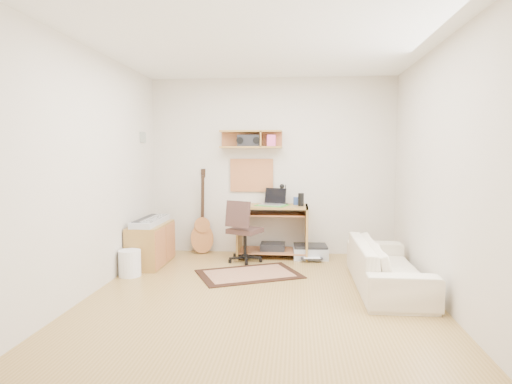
# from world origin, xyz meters

# --- Properties ---
(floor) EXTENTS (3.60, 4.00, 0.01)m
(floor) POSITION_xyz_m (0.00, 0.00, -0.01)
(floor) COLOR #A78245
(floor) RESTS_ON ground
(ceiling) EXTENTS (3.60, 4.00, 0.01)m
(ceiling) POSITION_xyz_m (0.00, 0.00, 2.60)
(ceiling) COLOR white
(ceiling) RESTS_ON ground
(back_wall) EXTENTS (3.60, 0.01, 2.60)m
(back_wall) POSITION_xyz_m (0.00, 2.00, 1.30)
(back_wall) COLOR beige
(back_wall) RESTS_ON ground
(left_wall) EXTENTS (0.01, 4.00, 2.60)m
(left_wall) POSITION_xyz_m (-1.80, 0.00, 1.30)
(left_wall) COLOR beige
(left_wall) RESTS_ON ground
(right_wall) EXTENTS (0.01, 4.00, 2.60)m
(right_wall) POSITION_xyz_m (1.80, 0.00, 1.30)
(right_wall) COLOR beige
(right_wall) RESTS_ON ground
(wall_shelf) EXTENTS (0.90, 0.25, 0.26)m
(wall_shelf) POSITION_xyz_m (-0.30, 1.88, 1.70)
(wall_shelf) COLOR #A67A3A
(wall_shelf) RESTS_ON back_wall
(cork_board) EXTENTS (0.64, 0.03, 0.49)m
(cork_board) POSITION_xyz_m (-0.30, 1.98, 1.17)
(cork_board) COLOR tan
(cork_board) RESTS_ON back_wall
(wall_photo) EXTENTS (0.02, 0.20, 0.15)m
(wall_photo) POSITION_xyz_m (-1.79, 1.50, 1.72)
(wall_photo) COLOR #4C8CBF
(wall_photo) RESTS_ON left_wall
(desk) EXTENTS (1.00, 0.55, 0.75)m
(desk) POSITION_xyz_m (0.03, 1.73, 0.38)
(desk) COLOR #A67A3A
(desk) RESTS_ON floor
(laptop) EXTENTS (0.42, 0.42, 0.25)m
(laptop) POSITION_xyz_m (0.02, 1.71, 0.87)
(laptop) COLOR silver
(laptop) RESTS_ON desk
(speaker) EXTENTS (0.08, 0.08, 0.18)m
(speaker) POSITION_xyz_m (0.43, 1.68, 0.84)
(speaker) COLOR black
(speaker) RESTS_ON desk
(desk_lamp) EXTENTS (0.10, 0.10, 0.30)m
(desk_lamp) POSITION_xyz_m (0.21, 1.87, 0.90)
(desk_lamp) COLOR black
(desk_lamp) RESTS_ON desk
(pencil_cup) EXTENTS (0.08, 0.08, 0.11)m
(pencil_cup) POSITION_xyz_m (0.36, 1.83, 0.81)
(pencil_cup) COLOR #2F498D
(pencil_cup) RESTS_ON desk
(boombox) EXTENTS (0.32, 0.15, 0.17)m
(boombox) POSITION_xyz_m (-0.33, 1.87, 1.68)
(boombox) COLOR black
(boombox) RESTS_ON wall_shelf
(rug) EXTENTS (1.43, 1.23, 0.02)m
(rug) POSITION_xyz_m (-0.21, 0.75, 0.01)
(rug) COLOR tan
(rug) RESTS_ON floor
(task_chair) EXTENTS (0.59, 0.59, 0.87)m
(task_chair) POSITION_xyz_m (-0.34, 1.40, 0.44)
(task_chair) COLOR #392621
(task_chair) RESTS_ON floor
(cabinet) EXTENTS (0.40, 0.90, 0.55)m
(cabinet) POSITION_xyz_m (-1.58, 1.13, 0.28)
(cabinet) COLOR #A67A3A
(cabinet) RESTS_ON floor
(music_keyboard) EXTENTS (0.28, 0.89, 0.08)m
(music_keyboard) POSITION_xyz_m (-1.58, 1.13, 0.59)
(music_keyboard) COLOR #B2B5BA
(music_keyboard) RESTS_ON cabinet
(guitar) EXTENTS (0.39, 0.31, 1.27)m
(guitar) POSITION_xyz_m (-1.04, 1.86, 0.64)
(guitar) COLOR #B56E37
(guitar) RESTS_ON floor
(waste_basket) EXTENTS (0.30, 0.30, 0.32)m
(waste_basket) POSITION_xyz_m (-1.65, 0.55, 0.16)
(waste_basket) COLOR white
(waste_basket) RESTS_ON floor
(printer) EXTENTS (0.51, 0.41, 0.18)m
(printer) POSITION_xyz_m (0.57, 1.68, 0.09)
(printer) COLOR #A5A8AA
(printer) RESTS_ON floor
(sofa) EXTENTS (0.51, 1.76, 0.69)m
(sofa) POSITION_xyz_m (1.38, 0.35, 0.34)
(sofa) COLOR beige
(sofa) RESTS_ON floor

